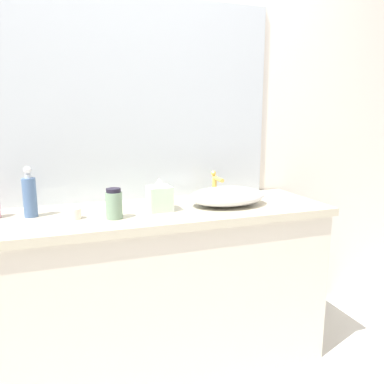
{
  "coord_description": "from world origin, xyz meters",
  "views": [
    {
      "loc": [
        -0.35,
        -1.3,
        1.28
      ],
      "look_at": [
        0.24,
        0.39,
        0.92
      ],
      "focal_mm": 34.43,
      "sensor_mm": 36.0,
      "label": 1
    }
  ],
  "objects_px": {
    "perfume_bottle": "(30,195)",
    "tissue_box": "(160,197)",
    "lotion_bottle": "(114,204)",
    "candle_jar": "(75,214)",
    "sink_basin": "(227,196)"
  },
  "relations": [
    {
      "from": "candle_jar",
      "to": "sink_basin",
      "type": "bearing_deg",
      "value": 1.28
    },
    {
      "from": "sink_basin",
      "to": "perfume_bottle",
      "type": "height_order",
      "value": "perfume_bottle"
    },
    {
      "from": "sink_basin",
      "to": "lotion_bottle",
      "type": "relative_size",
      "value": 2.94
    },
    {
      "from": "lotion_bottle",
      "to": "candle_jar",
      "type": "bearing_deg",
      "value": 161.91
    },
    {
      "from": "perfume_bottle",
      "to": "sink_basin",
      "type": "bearing_deg",
      "value": -5.22
    },
    {
      "from": "lotion_bottle",
      "to": "perfume_bottle",
      "type": "xyz_separation_m",
      "value": [
        -0.35,
        0.16,
        0.03
      ]
    },
    {
      "from": "lotion_bottle",
      "to": "perfume_bottle",
      "type": "height_order",
      "value": "perfume_bottle"
    },
    {
      "from": "sink_basin",
      "to": "tissue_box",
      "type": "bearing_deg",
      "value": 179.33
    },
    {
      "from": "perfume_bottle",
      "to": "tissue_box",
      "type": "distance_m",
      "value": 0.59
    },
    {
      "from": "perfume_bottle",
      "to": "tissue_box",
      "type": "relative_size",
      "value": 1.45
    },
    {
      "from": "sink_basin",
      "to": "lotion_bottle",
      "type": "bearing_deg",
      "value": -173.0
    },
    {
      "from": "tissue_box",
      "to": "perfume_bottle",
      "type": "bearing_deg",
      "value": 172.02
    },
    {
      "from": "sink_basin",
      "to": "candle_jar",
      "type": "bearing_deg",
      "value": -178.72
    },
    {
      "from": "lotion_bottle",
      "to": "candle_jar",
      "type": "height_order",
      "value": "lotion_bottle"
    },
    {
      "from": "perfume_bottle",
      "to": "candle_jar",
      "type": "bearing_deg",
      "value": -28.93
    }
  ]
}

